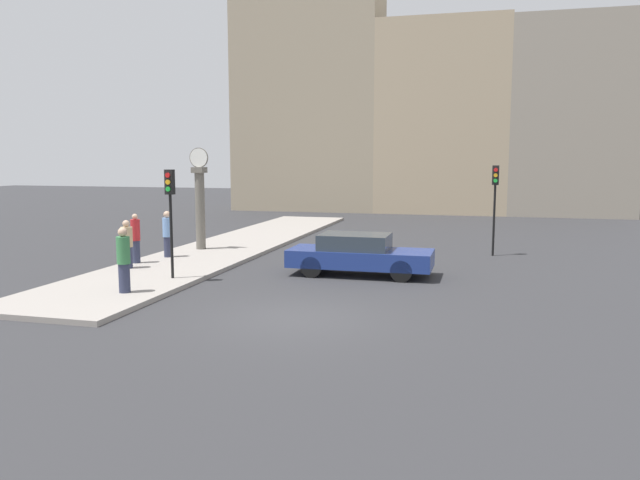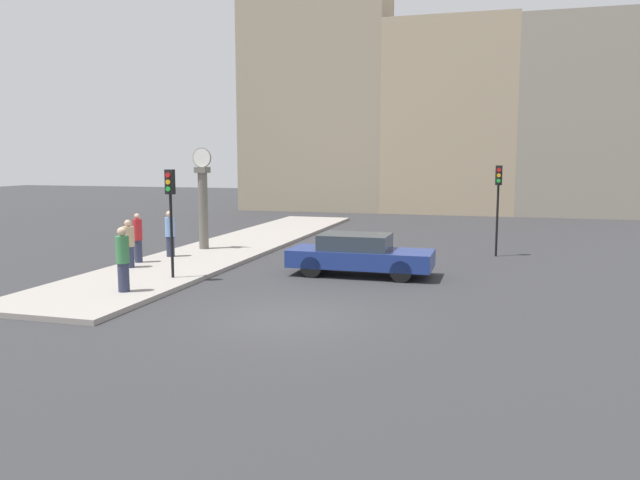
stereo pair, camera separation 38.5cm
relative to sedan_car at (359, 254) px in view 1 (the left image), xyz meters
name	(u,v)px [view 1 (the left image)]	position (x,y,z in m)	size (l,w,h in m)	color
ground_plane	(295,318)	(-0.40, -5.86, -0.71)	(120.00, 120.00, 0.00)	#2D2D30
sidewalk_corner	(235,246)	(-6.52, 5.02, -0.64)	(3.94, 25.75, 0.15)	gray
building_row	(405,97)	(-1.81, 25.27, 7.48)	(27.58, 5.00, 19.81)	gray
sedan_car	(359,254)	(0.00, 0.00, 0.00)	(4.72, 1.79, 1.38)	navy
traffic_light_near	(170,200)	(-5.38, -2.70, 1.86)	(0.26, 0.24, 3.37)	black
traffic_light_far	(495,191)	(4.34, 5.44, 1.86)	(0.26, 0.24, 3.57)	black
street_clock	(200,202)	(-7.27, 3.28, 1.38)	(0.81, 0.50, 4.13)	#666056
pedestrian_tan_coat	(127,245)	(-7.71, -1.49, 0.24)	(0.40, 0.40, 1.64)	#2D334C
pedestrian_red_top	(136,238)	(-7.99, -0.48, 0.32)	(0.33, 0.33, 1.76)	#2D334C
pedestrian_green_hoodie	(124,260)	(-5.66, -4.94, 0.35)	(0.37, 0.37, 1.82)	#2D334C
pedestrian_blue_stripe	(168,234)	(-7.56, 1.04, 0.32)	(0.36, 0.36, 1.74)	#2D334C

